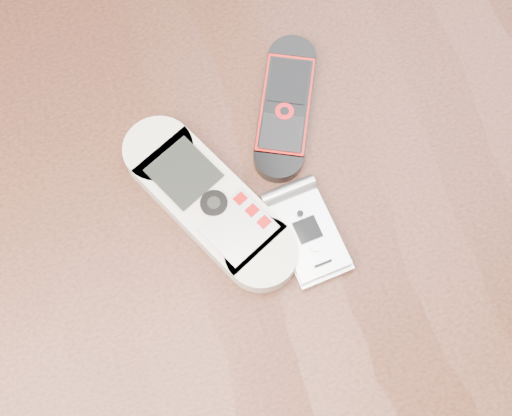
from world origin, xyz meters
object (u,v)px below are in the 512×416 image
(nokia_black_red, at_px, (285,106))
(motorola_razr, at_px, (308,235))
(nokia_white, at_px, (209,202))
(table, at_px, (251,250))

(nokia_black_red, bearing_deg, motorola_razr, -74.03)
(nokia_white, bearing_deg, table, -55.54)
(nokia_white, relative_size, nokia_black_red, 1.32)
(nokia_white, bearing_deg, nokia_black_red, 10.42)
(table, relative_size, motorola_razr, 13.49)
(nokia_white, relative_size, motorola_razr, 2.03)
(nokia_black_red, relative_size, motorola_razr, 1.54)
(motorola_razr, bearing_deg, table, 134.09)
(table, distance_m, motorola_razr, 0.12)
(table, xyz_separation_m, nokia_black_red, (0.06, 0.08, 0.11))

